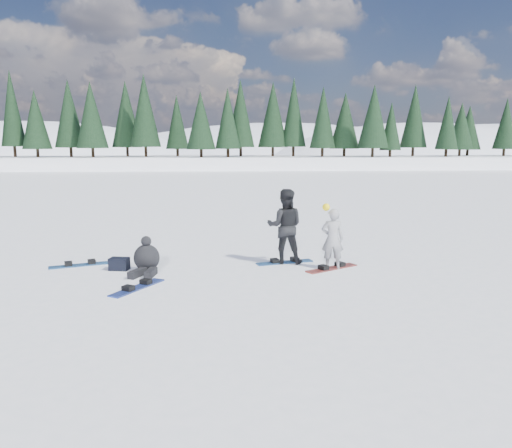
{
  "coord_description": "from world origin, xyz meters",
  "views": [
    {
      "loc": [
        -2.96,
        -10.39,
        3.03
      ],
      "look_at": [
        -2.17,
        1.68,
        1.1
      ],
      "focal_mm": 35.0,
      "sensor_mm": 36.0,
      "label": 1
    }
  ],
  "objects": [
    {
      "name": "snowboarder_man",
      "position": [
        -1.39,
        2.13,
        0.96
      ],
      "size": [
        1.03,
        0.86,
        1.92
      ],
      "primitive_type": "imported",
      "rotation": [
        0.0,
        0.0,
        2.99
      ],
      "color": "black",
      "rests_on": "ground"
    },
    {
      "name": "gear_bag",
      "position": [
        -5.52,
        1.66,
        0.15
      ],
      "size": [
        0.5,
        0.38,
        0.3
      ],
      "primitive_type": "cube",
      "rotation": [
        0.0,
        0.0,
        -0.2
      ],
      "color": "black",
      "rests_on": "ground"
    },
    {
      "name": "snowboard_man",
      "position": [
        -1.39,
        2.13,
        0.01
      ],
      "size": [
        1.52,
        0.66,
        0.03
      ],
      "primitive_type": "cube",
      "rotation": [
        0.0,
        0.0,
        0.26
      ],
      "color": "#1B5194",
      "rests_on": "ground"
    },
    {
      "name": "snowboard_woman",
      "position": [
        -0.31,
        1.43,
        0.01
      ],
      "size": [
        1.43,
        1.02,
        0.03
      ],
      "primitive_type": "cube",
      "rotation": [
        0.0,
        0.0,
        0.55
      ],
      "color": "maroon",
      "rests_on": "ground"
    },
    {
      "name": "snowboarder_woman",
      "position": [
        -0.32,
        1.43,
        0.77
      ],
      "size": [
        0.58,
        0.41,
        1.64
      ],
      "rotation": [
        0.0,
        0.0,
        3.07
      ],
      "color": "gray",
      "rests_on": "ground"
    },
    {
      "name": "ground",
      "position": [
        0.0,
        0.0,
        0.0
      ],
      "size": [
        420.0,
        420.0,
        0.0
      ],
      "primitive_type": "plane",
      "color": "white",
      "rests_on": "ground"
    },
    {
      "name": "alpine_backdrop",
      "position": [
        -11.72,
        189.16,
        -13.97
      ],
      "size": [
        412.5,
        227.0,
        53.2
      ],
      "color": "white",
      "rests_on": "ground"
    },
    {
      "name": "snowboard_loose_a",
      "position": [
        -4.81,
        0.03,
        0.01
      ],
      "size": [
        1.01,
        1.43,
        0.03
      ],
      "primitive_type": "cube",
      "rotation": [
        0.0,
        0.0,
        1.03
      ],
      "color": "navy",
      "rests_on": "ground"
    },
    {
      "name": "seated_rider",
      "position": [
        -4.82,
        1.41,
        0.33
      ],
      "size": [
        0.74,
        1.1,
        0.87
      ],
      "rotation": [
        0.0,
        0.0,
        -0.28
      ],
      "color": "black",
      "rests_on": "ground"
    },
    {
      "name": "snowboard_loose_c",
      "position": [
        -6.6,
        2.16,
        0.01
      ],
      "size": [
        1.5,
        0.79,
        0.03
      ],
      "primitive_type": "cube",
      "rotation": [
        0.0,
        0.0,
        0.36
      ],
      "color": "#1C579B",
      "rests_on": "ground"
    }
  ]
}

